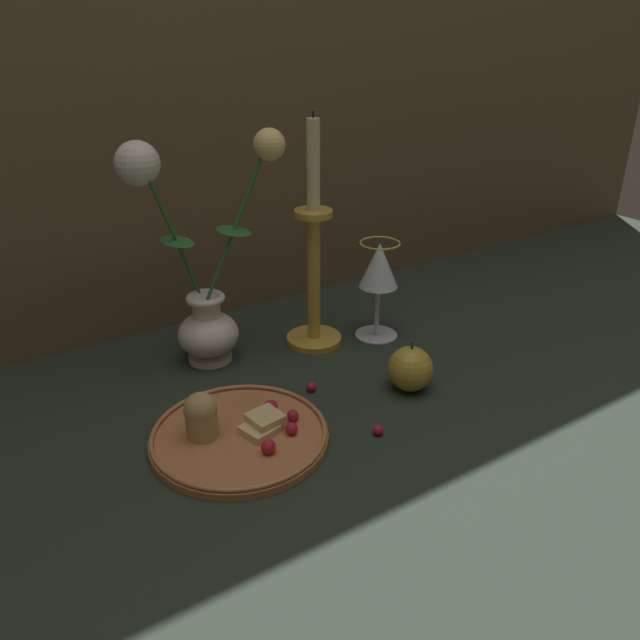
{
  "coord_description": "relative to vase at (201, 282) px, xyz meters",
  "views": [
    {
      "loc": [
        -0.41,
        -0.64,
        0.48
      ],
      "look_at": [
        0.03,
        0.03,
        0.1
      ],
      "focal_mm": 35.0,
      "sensor_mm": 36.0,
      "label": 1
    }
  ],
  "objects": [
    {
      "name": "ground_plane",
      "position": [
        0.09,
        -0.18,
        -0.13
      ],
      "size": [
        2.4,
        2.4,
        0.0
      ],
      "primitive_type": "plane",
      "color": "#232D23",
      "rests_on": "ground"
    },
    {
      "name": "vase",
      "position": [
        0.0,
        0.0,
        0.0
      ],
      "size": [
        0.24,
        0.1,
        0.35
      ],
      "color": "silver",
      "rests_on": "ground_plane"
    },
    {
      "name": "plate_with_pastries",
      "position": [
        -0.06,
        -0.22,
        -0.12
      ],
      "size": [
        0.23,
        0.23,
        0.07
      ],
      "color": "#B77042",
      "rests_on": "ground_plane"
    },
    {
      "name": "wine_glass",
      "position": [
        0.28,
        -0.08,
        -0.01
      ],
      "size": [
        0.07,
        0.07,
        0.17
      ],
      "color": "silver",
      "rests_on": "ground_plane"
    },
    {
      "name": "candlestick",
      "position": [
        0.17,
        -0.04,
        -0.0
      ],
      "size": [
        0.09,
        0.09,
        0.37
      ],
      "color": "gold",
      "rests_on": "ground_plane"
    },
    {
      "name": "apple_beside_vase",
      "position": [
        0.21,
        -0.24,
        -0.1
      ],
      "size": [
        0.07,
        0.07,
        0.08
      ],
      "color": "#B2932D",
      "rests_on": "ground_plane"
    },
    {
      "name": "berry_near_plate",
      "position": [
        0.1,
        -0.31,
        -0.13
      ],
      "size": [
        0.01,
        0.01,
        0.01
      ],
      "primitive_type": "sphere",
      "color": "#AD192D",
      "rests_on": "ground_plane"
    },
    {
      "name": "berry_front_center",
      "position": [
        0.09,
        -0.17,
        -0.12
      ],
      "size": [
        0.01,
        0.01,
        0.01
      ],
      "primitive_type": "sphere",
      "color": "#AD192D",
      "rests_on": "ground_plane"
    }
  ]
}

